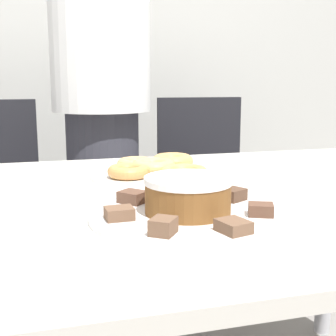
% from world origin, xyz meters
% --- Properties ---
extents(wall_back, '(8.00, 0.05, 2.60)m').
position_xyz_m(wall_back, '(0.00, 1.63, 1.30)').
color(wall_back, beige).
rests_on(wall_back, ground_plane).
extents(table, '(1.68, 1.07, 0.72)m').
position_xyz_m(table, '(0.00, 0.00, 0.65)').
color(table, silver).
rests_on(table, ground_plane).
extents(person_standing, '(0.39, 0.39, 1.72)m').
position_xyz_m(person_standing, '(-0.02, 0.90, 0.90)').
color(person_standing, '#383842').
rests_on(person_standing, ground_plane).
extents(office_chair_right, '(0.48, 0.48, 0.90)m').
position_xyz_m(office_chair_right, '(0.45, 0.92, 0.43)').
color(office_chair_right, black).
rests_on(office_chair_right, ground_plane).
extents(plate_cake, '(0.38, 0.38, 0.01)m').
position_xyz_m(plate_cake, '(0.00, -0.19, 0.73)').
color(plate_cake, white).
rests_on(plate_cake, table).
extents(plate_donuts, '(0.34, 0.34, 0.01)m').
position_xyz_m(plate_donuts, '(0.03, 0.21, 0.73)').
color(plate_donuts, white).
rests_on(plate_donuts, table).
extents(frosted_cake, '(0.17, 0.17, 0.07)m').
position_xyz_m(frosted_cake, '(0.00, -0.19, 0.77)').
color(frosted_cake, brown).
rests_on(frosted_cake, plate_cake).
extents(lamington_0, '(0.06, 0.06, 0.02)m').
position_xyz_m(lamington_0, '(0.12, -0.12, 0.75)').
color(lamington_0, '#513828').
rests_on(lamington_0, plate_cake).
extents(lamington_1, '(0.05, 0.05, 0.03)m').
position_xyz_m(lamington_1, '(0.03, -0.05, 0.75)').
color(lamington_1, brown).
rests_on(lamington_1, plate_cake).
extents(lamington_2, '(0.07, 0.07, 0.02)m').
position_xyz_m(lamington_2, '(-0.09, -0.08, 0.75)').
color(lamington_2, brown).
rests_on(lamington_2, plate_cake).
extents(lamington_3, '(0.05, 0.05, 0.02)m').
position_xyz_m(lamington_3, '(-0.13, -0.19, 0.74)').
color(lamington_3, brown).
rests_on(lamington_3, plate_cake).
extents(lamington_4, '(0.06, 0.06, 0.03)m').
position_xyz_m(lamington_4, '(-0.08, -0.29, 0.75)').
color(lamington_4, brown).
rests_on(lamington_4, plate_cake).
extents(lamington_5, '(0.06, 0.06, 0.02)m').
position_xyz_m(lamington_5, '(0.04, -0.32, 0.74)').
color(lamington_5, brown).
rests_on(lamington_5, plate_cake).
extents(lamington_6, '(0.06, 0.05, 0.02)m').
position_xyz_m(lamington_6, '(0.13, -0.24, 0.74)').
color(lamington_6, brown).
rests_on(lamington_6, plate_cake).
extents(donut_0, '(0.12, 0.12, 0.04)m').
position_xyz_m(donut_0, '(0.03, 0.21, 0.75)').
color(donut_0, '#E5AD66').
rests_on(donut_0, plate_donuts).
extents(donut_1, '(0.11, 0.11, 0.03)m').
position_xyz_m(donut_1, '(-0.01, 0.27, 0.75)').
color(donut_1, '#E5AD66').
rests_on(donut_1, plate_donuts).
extents(donut_2, '(0.11, 0.11, 0.03)m').
position_xyz_m(donut_2, '(-0.05, 0.17, 0.75)').
color(donut_2, '#D18E4C').
rests_on(donut_2, plate_donuts).
extents(donut_3, '(0.12, 0.12, 0.03)m').
position_xyz_m(donut_3, '(0.09, 0.12, 0.75)').
color(donut_3, tan).
rests_on(donut_3, plate_donuts).
extents(donut_4, '(0.12, 0.12, 0.04)m').
position_xyz_m(donut_4, '(0.10, 0.26, 0.75)').
color(donut_4, tan).
rests_on(donut_4, plate_donuts).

